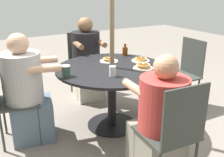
{
  "coord_description": "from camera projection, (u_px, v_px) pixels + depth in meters",
  "views": [
    {
      "loc": [
        -2.36,
        1.37,
        1.56
      ],
      "look_at": [
        0.0,
        0.0,
        0.58
      ],
      "focal_mm": 42.0,
      "sensor_mm": 36.0,
      "label": 1
    }
  ],
  "objects": [
    {
      "name": "umbrella_pole",
      "position": [
        112.0,
        19.0,
        2.67
      ],
      "size": [
        0.05,
        0.05,
        2.46
      ],
      "primitive_type": "cylinder",
      "color": "#846B4C",
      "rests_on": "ground"
    },
    {
      "name": "patio_table",
      "position": [
        112.0,
        78.0,
        2.89
      ],
      "size": [
        1.23,
        1.23,
        0.71
      ],
      "color": "black",
      "rests_on": "ground"
    },
    {
      "name": "patio_chair_west",
      "position": [
        174.0,
        130.0,
        2.0
      ],
      "size": [
        0.44,
        0.44,
        0.91
      ],
      "rotation": [
        0.0,
        0.0,
        -1.65
      ],
      "color": "#333833",
      "rests_on": "ground"
    },
    {
      "name": "pancake_plate_a",
      "position": [
        109.0,
        60.0,
        3.06
      ],
      "size": [
        0.21,
        0.21,
        0.05
      ],
      "color": "white",
      "rests_on": "patio_table"
    },
    {
      "name": "patio_chair_east",
      "position": [
        83.0,
        60.0,
        3.86
      ],
      "size": [
        0.46,
        0.46,
        0.91
      ],
      "rotation": [
        0.0,
        0.0,
        1.45
      ],
      "color": "#333833",
      "rests_on": "ground"
    },
    {
      "name": "diner_west",
      "position": [
        160.0,
        124.0,
        2.16
      ],
      "size": [
        0.55,
        0.42,
        1.07
      ],
      "rotation": [
        0.0,
        0.0,
        -1.65
      ],
      "color": "gray",
      "rests_on": "ground"
    },
    {
      "name": "diner_south",
      "position": [
        27.0,
        94.0,
        2.65
      ],
      "size": [
        0.48,
        0.6,
        1.13
      ],
      "rotation": [
        0.0,
        0.0,
        -3.35
      ],
      "color": "slate",
      "rests_on": "ground"
    },
    {
      "name": "pancake_plate_b",
      "position": [
        141.0,
        60.0,
        3.08
      ],
      "size": [
        0.21,
        0.21,
        0.05
      ],
      "color": "white",
      "rests_on": "patio_table"
    },
    {
      "name": "coffee_cup",
      "position": [
        66.0,
        71.0,
        2.56
      ],
      "size": [
        0.09,
        0.09,
        0.11
      ],
      "color": "#33513D",
      "rests_on": "patio_table"
    },
    {
      "name": "patio_chair_north",
      "position": [
        185.0,
        70.0,
        3.4
      ],
      "size": [
        0.43,
        0.43,
        0.91
      ],
      "rotation": [
        0.0,
        0.0,
        -0.03
      ],
      "color": "#333833",
      "rests_on": "ground"
    },
    {
      "name": "ground_plane",
      "position": [
        112.0,
        125.0,
        3.09
      ],
      "size": [
        12.0,
        12.0,
        0.0
      ],
      "primitive_type": "plane",
      "color": "gray"
    },
    {
      "name": "syrup_bottle",
      "position": [
        125.0,
        51.0,
        3.31
      ],
      "size": [
        0.09,
        0.07,
        0.15
      ],
      "color": "#602D0F",
      "rests_on": "patio_table"
    },
    {
      "name": "drinking_glass_a",
      "position": [
        113.0,
        71.0,
        2.56
      ],
      "size": [
        0.07,
        0.07,
        0.1
      ],
      "primitive_type": "cylinder",
      "color": "silver",
      "rests_on": "patio_table"
    },
    {
      "name": "patio_chair_south",
      "position": [
        8.0,
        96.0,
        2.6
      ],
      "size": [
        0.49,
        0.49,
        0.91
      ],
      "rotation": [
        0.0,
        0.0,
        -3.35
      ],
      "color": "#333833",
      "rests_on": "ground"
    },
    {
      "name": "diner_east",
      "position": [
        87.0,
        63.0,
        3.7
      ],
      "size": [
        0.55,
        0.43,
        1.15
      ],
      "rotation": [
        0.0,
        0.0,
        1.45
      ],
      "color": "beige",
      "rests_on": "ground"
    },
    {
      "name": "pancake_plate_c",
      "position": [
        143.0,
        67.0,
        2.8
      ],
      "size": [
        0.21,
        0.21,
        0.06
      ],
      "color": "white",
      "rests_on": "patio_table"
    }
  ]
}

